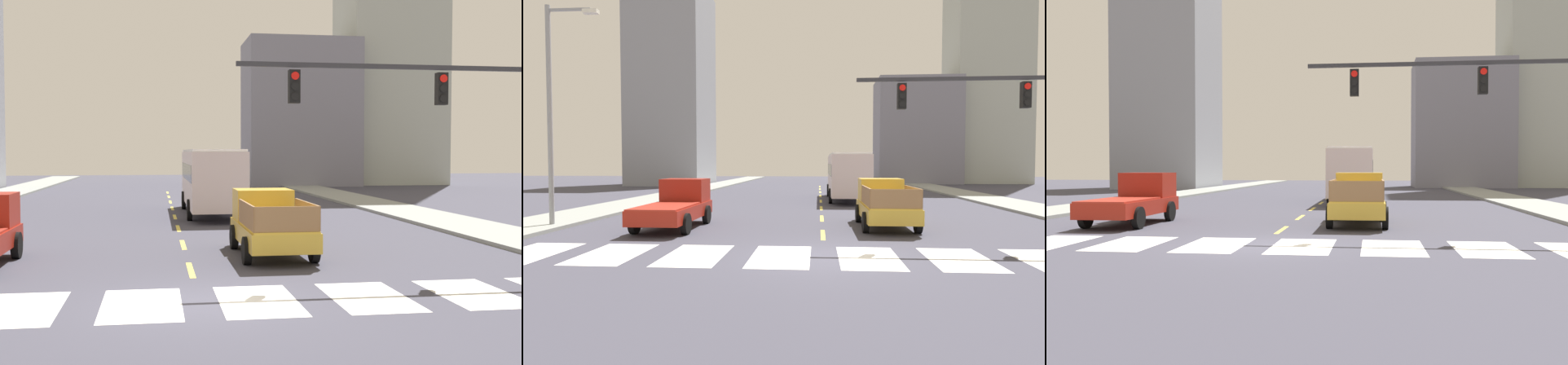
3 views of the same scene
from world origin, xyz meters
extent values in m
plane|color=#3D3D4A|center=(0.00, 0.00, 0.00)|extent=(160.00, 160.00, 0.00)
cube|color=gray|center=(12.02, 18.00, 0.07)|extent=(3.37, 110.00, 0.15)
cube|color=gray|center=(-12.02, 18.00, 0.07)|extent=(3.37, 110.00, 0.15)
cube|color=white|center=(-6.15, 0.00, 0.00)|extent=(1.67, 3.15, 0.01)
cube|color=white|center=(-3.69, 0.00, 0.00)|extent=(1.67, 3.15, 0.01)
cube|color=white|center=(-1.23, 0.00, 0.00)|extent=(1.67, 3.15, 0.01)
cube|color=white|center=(1.23, 0.00, 0.00)|extent=(1.67, 3.15, 0.01)
cube|color=white|center=(3.69, 0.00, 0.00)|extent=(1.67, 3.15, 0.01)
cube|color=white|center=(6.15, 0.00, 0.00)|extent=(1.67, 3.15, 0.01)
cube|color=#E4CB4B|center=(0.00, 4.00, 0.00)|extent=(0.16, 2.40, 0.01)
cube|color=#E4CB4B|center=(0.00, 9.00, 0.00)|extent=(0.16, 2.40, 0.01)
cube|color=#E4CB4B|center=(0.00, 14.00, 0.00)|extent=(0.16, 2.40, 0.01)
cube|color=#E4CB4B|center=(0.00, 19.00, 0.00)|extent=(0.16, 2.40, 0.01)
cube|color=#E4CB4B|center=(0.00, 24.00, 0.00)|extent=(0.16, 2.40, 0.01)
cube|color=#E4CB4B|center=(0.00, 29.00, 0.00)|extent=(0.16, 2.40, 0.01)
cube|color=#E4CB4B|center=(0.00, 34.00, 0.00)|extent=(0.16, 2.40, 0.01)
cube|color=#E4CB4B|center=(0.00, 39.00, 0.00)|extent=(0.16, 2.40, 0.01)
cube|color=gold|center=(2.60, 6.19, 0.68)|extent=(1.96, 5.20, 0.56)
cube|color=gold|center=(2.60, 7.89, 1.46)|extent=(1.84, 1.60, 1.00)
cube|color=#19232D|center=(2.60, 8.33, 1.64)|extent=(1.72, 0.08, 0.56)
cube|color=gold|center=(2.60, 5.24, 0.99)|extent=(1.84, 3.30, 0.06)
cylinder|color=black|center=(1.62, 7.75, 0.40)|extent=(0.22, 0.80, 0.80)
cylinder|color=black|center=(3.58, 7.75, 0.40)|extent=(0.22, 0.80, 0.80)
cylinder|color=black|center=(1.62, 4.63, 0.40)|extent=(0.22, 0.80, 0.80)
cylinder|color=black|center=(3.58, 4.63, 0.40)|extent=(0.22, 0.80, 0.80)
cube|color=olive|center=(1.70, 5.24, 1.37)|extent=(0.06, 3.17, 0.70)
cube|color=olive|center=(3.50, 5.24, 1.37)|extent=(0.06, 3.17, 0.70)
cube|color=olive|center=(2.60, 3.66, 1.37)|extent=(1.80, 0.06, 0.70)
cube|color=maroon|center=(-6.03, 5.22, 0.68)|extent=(1.96, 5.20, 0.56)
cube|color=maroon|center=(-6.03, 6.92, 1.46)|extent=(1.84, 1.60, 1.00)
cube|color=#19232D|center=(-6.03, 7.36, 1.64)|extent=(1.72, 0.08, 0.56)
cube|color=maroon|center=(-6.03, 4.27, 0.99)|extent=(1.84, 3.30, 0.06)
cylinder|color=black|center=(-7.01, 6.78, 0.40)|extent=(0.22, 0.80, 0.80)
cylinder|color=black|center=(-5.05, 6.78, 0.40)|extent=(0.22, 0.80, 0.80)
cylinder|color=black|center=(-7.01, 3.66, 0.40)|extent=(0.22, 0.80, 0.80)
cylinder|color=black|center=(-5.05, 3.66, 0.40)|extent=(0.22, 0.80, 0.80)
cube|color=silver|center=(1.88, 20.12, 1.85)|extent=(2.50, 10.80, 2.70)
cube|color=#19232D|center=(1.88, 20.12, 2.20)|extent=(2.52, 9.94, 0.80)
cube|color=silver|center=(1.88, 20.12, 3.26)|extent=(2.40, 10.37, 0.12)
cylinder|color=black|center=(0.63, 23.46, 0.50)|extent=(0.22, 1.00, 1.00)
cylinder|color=black|center=(3.13, 23.46, 0.50)|extent=(0.22, 1.00, 1.00)
cylinder|color=black|center=(0.63, 17.15, 0.50)|extent=(0.22, 1.00, 1.00)
cylinder|color=black|center=(3.13, 17.15, 0.50)|extent=(0.22, 1.00, 1.00)
cube|color=#2D2D33|center=(6.01, 2.61, 5.40)|extent=(9.86, 0.12, 0.12)
cube|color=black|center=(6.50, 2.61, 4.85)|extent=(0.28, 0.24, 0.84)
cylinder|color=red|center=(6.50, 2.48, 5.11)|extent=(0.20, 0.04, 0.20)
cylinder|color=black|center=(6.50, 2.48, 4.85)|extent=(0.20, 0.04, 0.20)
cylinder|color=black|center=(6.50, 2.48, 4.59)|extent=(0.20, 0.04, 0.20)
cube|color=black|center=(2.56, 2.61, 4.85)|extent=(0.28, 0.24, 0.84)
cylinder|color=red|center=(2.56, 2.48, 5.11)|extent=(0.20, 0.04, 0.20)
cylinder|color=black|center=(2.56, 2.48, 4.85)|extent=(0.20, 0.04, 0.20)
cylinder|color=black|center=(2.56, 2.48, 4.59)|extent=(0.20, 0.04, 0.20)
cube|color=gray|center=(-18.33, 42.77, 12.03)|extent=(8.75, 9.88, 24.06)
cube|color=gray|center=(12.79, 49.01, 6.87)|extent=(10.46, 7.44, 13.74)
camera|label=1|loc=(-0.92, -14.09, 3.20)|focal=46.19mm
camera|label=2|loc=(-0.17, -12.66, 2.63)|focal=31.20mm
camera|label=3|loc=(3.17, -15.42, 2.17)|focal=39.09mm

